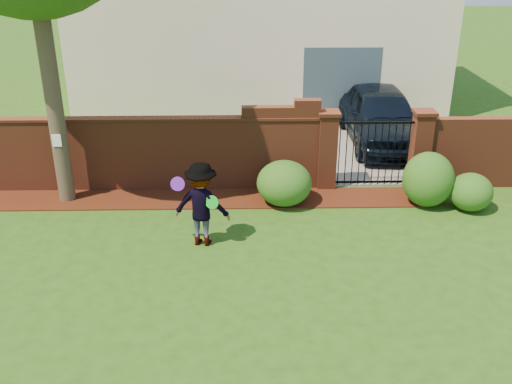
{
  "coord_description": "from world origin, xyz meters",
  "views": [
    {
      "loc": [
        0.45,
        -8.83,
        5.66
      ],
      "look_at": [
        0.67,
        1.4,
        1.05
      ],
      "focal_mm": 41.0,
      "sensor_mm": 36.0,
      "label": 1
    }
  ],
  "objects_px": {
    "car": "(383,118)",
    "man": "(201,205)",
    "frisbee_green": "(212,202)",
    "frisbee_purple": "(178,184)"
  },
  "relations": [
    {
      "from": "car",
      "to": "frisbee_green",
      "type": "height_order",
      "value": "car"
    },
    {
      "from": "car",
      "to": "frisbee_green",
      "type": "bearing_deg",
      "value": -128.14
    },
    {
      "from": "man",
      "to": "frisbee_purple",
      "type": "bearing_deg",
      "value": 22.17
    },
    {
      "from": "frisbee_purple",
      "to": "car",
      "type": "bearing_deg",
      "value": 47.81
    },
    {
      "from": "car",
      "to": "man",
      "type": "bearing_deg",
      "value": -130.32
    },
    {
      "from": "frisbee_green",
      "to": "man",
      "type": "bearing_deg",
      "value": 142.49
    },
    {
      "from": "frisbee_purple",
      "to": "frisbee_green",
      "type": "xyz_separation_m",
      "value": [
        0.63,
        -0.1,
        -0.34
      ]
    },
    {
      "from": "frisbee_purple",
      "to": "frisbee_green",
      "type": "relative_size",
      "value": 1.03
    },
    {
      "from": "man",
      "to": "frisbee_green",
      "type": "relative_size",
      "value": 6.37
    },
    {
      "from": "frisbee_purple",
      "to": "man",
      "type": "bearing_deg",
      "value": 10.17
    }
  ]
}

